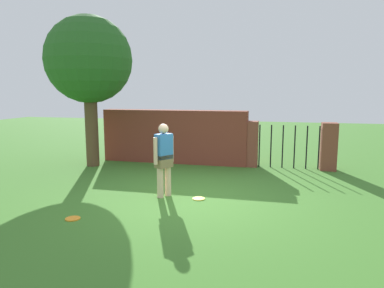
{
  "coord_description": "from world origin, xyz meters",
  "views": [
    {
      "loc": [
        1.75,
        -7.22,
        2.33
      ],
      "look_at": [
        -0.32,
        1.28,
        1.0
      ],
      "focal_mm": 33.06,
      "sensor_mm": 36.0,
      "label": 1
    }
  ],
  "objects": [
    {
      "name": "person",
      "position": [
        -0.64,
        0.0,
        0.9
      ],
      "size": [
        0.38,
        0.47,
        1.62
      ],
      "rotation": [
        0.0,
        0.0,
        -2.13
      ],
      "color": "beige",
      "rests_on": "ground"
    },
    {
      "name": "tree",
      "position": [
        -3.84,
        2.6,
        3.21
      ],
      "size": [
        2.61,
        2.61,
        4.55
      ],
      "color": "brown",
      "rests_on": "ground"
    },
    {
      "name": "fence_gate",
      "position": [
        2.09,
        3.67,
        0.7
      ],
      "size": [
        2.71,
        0.44,
        1.4
      ],
      "color": "brown",
      "rests_on": "ground"
    },
    {
      "name": "brick_wall",
      "position": [
        -1.5,
        3.67,
        0.85
      ],
      "size": [
        4.72,
        0.5,
        1.71
      ],
      "primitive_type": "cube",
      "color": "brown",
      "rests_on": "ground"
    },
    {
      "name": "frisbee_yellow",
      "position": [
        0.14,
        -0.01,
        0.01
      ],
      "size": [
        0.27,
        0.27,
        0.02
      ],
      "primitive_type": "cylinder",
      "color": "yellow",
      "rests_on": "ground"
    },
    {
      "name": "ground_plane",
      "position": [
        0.0,
        0.0,
        0.0
      ],
      "size": [
        40.0,
        40.0,
        0.0
      ],
      "primitive_type": "plane",
      "color": "#3D7528"
    },
    {
      "name": "frisbee_orange",
      "position": [
        -1.83,
        -1.73,
        0.01
      ],
      "size": [
        0.27,
        0.27,
        0.02
      ],
      "primitive_type": "cylinder",
      "color": "orange",
      "rests_on": "ground"
    }
  ]
}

